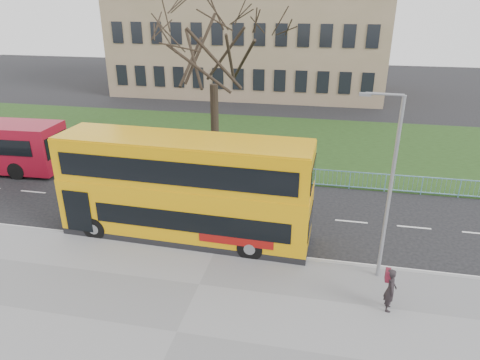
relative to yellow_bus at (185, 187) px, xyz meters
The scene contains 10 objects.
ground 3.09m from the yellow_bus, 17.19° to the left, with size 120.00×120.00×0.00m, color black.
pavement 6.92m from the yellow_bus, 75.06° to the right, with size 80.00×10.50×0.12m, color slate.
kerb 3.16m from the yellow_bus, 31.90° to the right, with size 80.00×0.20×0.14m, color gray.
grass_verge 15.12m from the yellow_bus, 83.59° to the left, with size 80.00×15.40×0.08m, color #1D3312.
guard_railing 7.58m from the yellow_bus, 76.84° to the left, with size 40.00×0.12×1.10m, color #7AB5D9, non-canonical shape.
bare_tree 11.19m from the yellow_bus, 97.24° to the left, with size 8.50×8.50×12.15m, color black, non-canonical shape.
civic_building 35.95m from the yellow_bus, 95.37° to the left, with size 30.00×15.00×14.00m, color #8B7758.
yellow_bus is the anchor object (origin of this frame).
pedestrian 9.54m from the yellow_bus, 22.75° to the right, with size 0.61×0.40×1.66m, color black.
street_lamp 8.71m from the yellow_bus, 10.76° to the right, with size 1.55×0.27×7.29m.
Camera 1 is at (4.28, -17.22, 10.36)m, focal length 32.00 mm.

